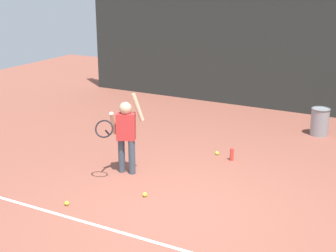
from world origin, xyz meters
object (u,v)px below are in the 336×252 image
object	(u,v)px
tennis_player	(125,131)
tennis_ball_4	(67,203)
tennis_ball_6	(145,195)
tennis_ball_3	(217,153)
ball_hopper	(320,121)
water_bottle	(232,155)

from	to	relation	value
tennis_player	tennis_ball_4	world-z (taller)	tennis_player
tennis_ball_6	tennis_ball_3	bearing A→B (deg)	82.66
tennis_ball_3	ball_hopper	bearing A→B (deg)	55.88
ball_hopper	tennis_ball_3	xyz separation A→B (m)	(-1.38, -2.04, -0.26)
tennis_ball_4	tennis_ball_6	distance (m)	1.13
tennis_ball_3	tennis_ball_6	world-z (taller)	same
tennis_player	water_bottle	xyz separation A→B (m)	(1.33, 1.35, -0.62)
tennis_player	tennis_ball_3	size ratio (longest dim) A/B	20.46
ball_hopper	water_bottle	size ratio (longest dim) A/B	2.55
water_bottle	tennis_ball_6	xyz separation A→B (m)	(-0.60, -1.98, -0.08)
ball_hopper	tennis_ball_6	world-z (taller)	ball_hopper
tennis_ball_4	ball_hopper	bearing A→B (deg)	63.12
tennis_player	tennis_ball_6	xyz separation A→B (m)	(0.73, -0.62, -0.69)
water_bottle	tennis_ball_3	distance (m)	0.36
water_bottle	tennis_player	bearing A→B (deg)	-134.54
tennis_player	water_bottle	distance (m)	2.00
tennis_ball_4	tennis_ball_6	xyz separation A→B (m)	(0.83, 0.77, 0.00)
ball_hopper	water_bottle	distance (m)	2.42
tennis_player	tennis_ball_3	xyz separation A→B (m)	(1.00, 1.48, -0.69)
tennis_ball_3	tennis_ball_4	world-z (taller)	same
ball_hopper	tennis_ball_6	xyz separation A→B (m)	(-1.66, -4.15, -0.26)
ball_hopper	tennis_ball_4	world-z (taller)	ball_hopper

